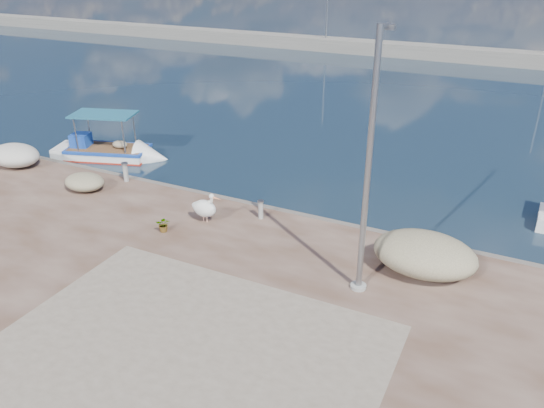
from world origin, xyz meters
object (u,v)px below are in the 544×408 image
(lamp_post, at_px, (368,178))
(bollard_near, at_px, (261,209))
(boat_left, at_px, (108,154))
(pelican, at_px, (205,208))

(lamp_post, xyz_separation_m, bollard_near, (-4.36, 2.53, -2.93))
(boat_left, xyz_separation_m, pelican, (8.33, -4.33, 0.83))
(bollard_near, bearing_deg, pelican, -146.17)
(boat_left, distance_m, bollard_near, 10.47)
(pelican, relative_size, bollard_near, 1.65)
(boat_left, height_order, bollard_near, boat_left)
(boat_left, height_order, lamp_post, lamp_post)
(boat_left, relative_size, pelican, 4.88)
(boat_left, xyz_separation_m, bollard_near, (9.92, -3.27, 0.68))
(lamp_post, bearing_deg, boat_left, 157.92)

